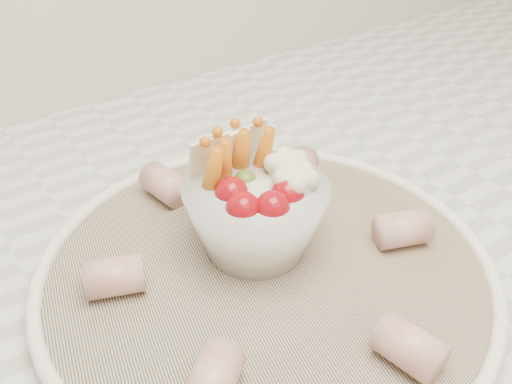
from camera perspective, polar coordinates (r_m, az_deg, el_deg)
serving_platter at (r=0.48m, az=0.99°, el=-7.74°), size 0.46×0.46×0.02m
veggie_bowl at (r=0.48m, az=-0.01°, el=-1.82°), size 0.12×0.12×0.10m
cured_meat_rolls at (r=0.47m, az=1.01°, el=-5.99°), size 0.28×0.32×0.03m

